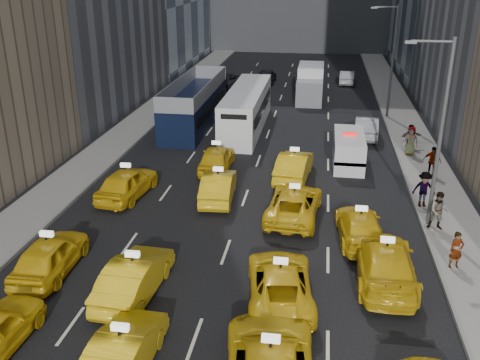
{
  "coord_description": "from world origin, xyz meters",
  "views": [
    {
      "loc": [
        3.8,
        -12.49,
        11.87
      ],
      "look_at": [
        0.08,
        11.64,
        2.0
      ],
      "focal_mm": 40.0,
      "sensor_mm": 36.0,
      "label": 1
    }
  ],
  "objects_px": {
    "pedestrian_0": "(456,250)",
    "nypd_van": "(349,150)",
    "double_decker": "(195,103)",
    "box_truck": "(310,83)",
    "city_bus": "(246,109)"
  },
  "relations": [
    {
      "from": "double_decker",
      "to": "city_bus",
      "type": "relative_size",
      "value": 1.01
    },
    {
      "from": "city_bus",
      "to": "box_truck",
      "type": "bearing_deg",
      "value": 70.74
    },
    {
      "from": "double_decker",
      "to": "pedestrian_0",
      "type": "xyz_separation_m",
      "value": [
        15.64,
        -19.7,
        -0.81
      ]
    },
    {
      "from": "box_truck",
      "to": "pedestrian_0",
      "type": "relative_size",
      "value": 4.31
    },
    {
      "from": "pedestrian_0",
      "to": "nypd_van",
      "type": "bearing_deg",
      "value": 92.89
    },
    {
      "from": "nypd_van",
      "to": "box_truck",
      "type": "xyz_separation_m",
      "value": [
        -2.99,
        17.36,
        0.59
      ]
    },
    {
      "from": "double_decker",
      "to": "box_truck",
      "type": "xyz_separation_m",
      "value": [
        8.71,
        10.02,
        -0.24
      ]
    },
    {
      "from": "pedestrian_0",
      "to": "city_bus",
      "type": "bearing_deg",
      "value": 106.01
    },
    {
      "from": "city_bus",
      "to": "pedestrian_0",
      "type": "height_order",
      "value": "city_bus"
    },
    {
      "from": "double_decker",
      "to": "nypd_van",
      "type": "bearing_deg",
      "value": -33.79
    },
    {
      "from": "nypd_van",
      "to": "box_truck",
      "type": "relative_size",
      "value": 0.7
    },
    {
      "from": "double_decker",
      "to": "box_truck",
      "type": "relative_size",
      "value": 1.77
    },
    {
      "from": "pedestrian_0",
      "to": "double_decker",
      "type": "bearing_deg",
      "value": 113.65
    },
    {
      "from": "nypd_van",
      "to": "double_decker",
      "type": "distance_m",
      "value": 13.83
    },
    {
      "from": "city_bus",
      "to": "box_truck",
      "type": "relative_size",
      "value": 1.75
    }
  ]
}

